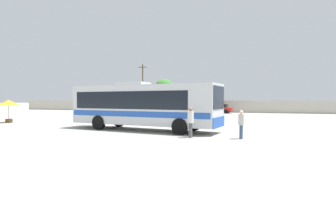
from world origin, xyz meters
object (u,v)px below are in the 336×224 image
Objects in this scene: parked_car_rightmost_red at (219,108)px; parked_car_second_grey at (147,108)px; passenger_waiting_on_apron at (241,123)px; utility_pole_near at (143,86)px; attendant_by_bus_door at (191,120)px; vendor_umbrella_near_gate_orange at (8,103)px; coach_bus_silver_blue at (142,104)px; parked_car_third_black at (185,108)px; roadside_tree_midleft at (202,92)px; parked_car_leftmost_red at (119,107)px; roadside_tree_left at (164,87)px.

parked_car_second_grey is at bearing -175.40° from parked_car_rightmost_red.
utility_pole_near is at bearing 121.76° from passenger_waiting_on_apron.
attendant_by_bus_door is 19.52m from vendor_umbrella_near_gate_orange.
utility_pole_near reaches higher than parked_car_rightmost_red.
coach_bus_silver_blue reaches higher than parked_car_third_black.
parked_car_rightmost_red is at bearing -22.04° from utility_pole_near.
roadside_tree_midleft is (8.29, 7.29, 2.80)m from parked_car_second_grey.
roadside_tree_midleft is (12.47, -0.36, -1.35)m from utility_pole_near.
parked_car_leftmost_red is 6.09m from parked_car_second_grey.
attendant_by_bus_door is 36.19m from roadside_tree_midleft.
attendant_by_bus_door is 0.19× the size of utility_pole_near.
vendor_umbrella_near_gate_orange is 0.47× the size of parked_car_rightmost_red.
coach_bus_silver_blue reaches higher than vendor_umbrella_near_gate_orange.
coach_bus_silver_blue is 1.79× the size of roadside_tree_left.
vendor_umbrella_near_gate_orange is 33.51m from roadside_tree_midleft.
parked_car_rightmost_red is at bearing 4.60° from parked_car_second_grey.
roadside_tree_left is (0.04, 8.86, 4.06)m from parked_car_second_grey.
parked_car_leftmost_red is at bearing -179.70° from parked_car_rightmost_red.
parked_car_rightmost_red is (5.74, -0.00, 0.02)m from parked_car_third_black.
parked_car_third_black is 10.99m from roadside_tree_left.
parked_car_third_black is at bearing -105.48° from roadside_tree_midleft.
parked_car_second_grey is 0.73× the size of roadside_tree_left.
attendant_by_bus_door reaches higher than parked_car_third_black.
parked_car_leftmost_red is at bearing 122.25° from coach_bus_silver_blue.
parked_car_second_grey is (-17.72, 27.73, -0.15)m from passenger_waiting_on_apron.
utility_pole_near is (-4.18, 7.65, 4.15)m from parked_car_second_grey.
parked_car_second_grey is 9.75m from roadside_tree_left.
coach_bus_silver_blue reaches higher than parked_car_second_grey.
parked_car_rightmost_red is 18.23m from utility_pole_near.
passenger_waiting_on_apron is 0.34× the size of parked_car_rightmost_red.
coach_bus_silver_blue is 2.44× the size of parked_car_rightmost_red.
passenger_waiting_on_apron is at bearing -50.32° from parked_car_leftmost_red.
parked_car_leftmost_red is at bearing 129.68° from passenger_waiting_on_apron.
vendor_umbrella_near_gate_orange is 27.00m from parked_car_third_black.
utility_pole_near is at bearing 118.61° from parked_car_second_grey.
roadside_tree_left reaches higher than passenger_waiting_on_apron.
roadside_tree_midleft is at bearing 122.37° from parked_car_rightmost_red.
coach_bus_silver_blue is 26.74m from parked_car_third_black.
roadside_tree_left is at bearing 169.23° from roadside_tree_midleft.
parked_car_rightmost_red is 0.92× the size of roadside_tree_midleft.
passenger_waiting_on_apron is 40.83m from roadside_tree_left.
roadside_tree_left reaches higher than attendant_by_bus_door.
roadside_tree_left reaches higher than parked_car_rightmost_red.
parked_car_second_grey is (-10.58, 25.42, -1.09)m from coach_bus_silver_blue.
coach_bus_silver_blue reaches higher than attendant_by_bus_door.
roadside_tree_midleft is (-6.64, 35.48, 2.56)m from attendant_by_bus_door.
parked_car_rightmost_red is at bearing 86.30° from coach_bus_silver_blue.
roadside_tree_midleft reaches higher than parked_car_second_grey.
passenger_waiting_on_apron is 0.25× the size of roadside_tree_left.
passenger_waiting_on_apron is at bearing -57.41° from parked_car_second_grey.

